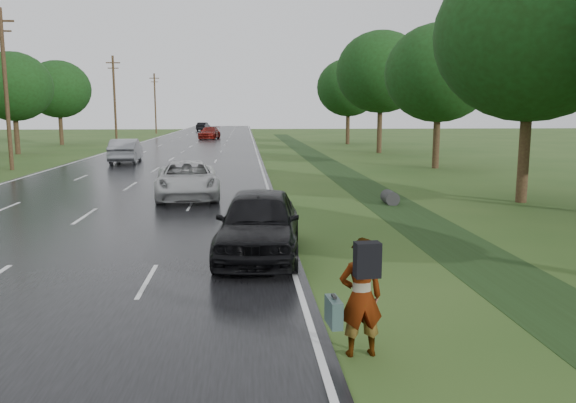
{
  "coord_description": "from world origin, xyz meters",
  "views": [
    {
      "loc": [
        5.65,
        -12.01,
        3.69
      ],
      "look_at": [
        6.8,
        2.83,
        1.3
      ],
      "focal_mm": 35.0,
      "sensor_mm": 36.0,
      "label": 1
    }
  ],
  "objects_px": {
    "pedestrian": "(360,296)",
    "white_pickup": "(187,180)",
    "silver_sedan": "(126,151)",
    "dark_sedan": "(259,223)"
  },
  "relations": [
    {
      "from": "dark_sedan",
      "to": "white_pickup",
      "type": "bearing_deg",
      "value": 110.9
    },
    {
      "from": "dark_sedan",
      "to": "silver_sedan",
      "type": "bearing_deg",
      "value": 113.38
    },
    {
      "from": "pedestrian",
      "to": "silver_sedan",
      "type": "bearing_deg",
      "value": -77.93
    },
    {
      "from": "pedestrian",
      "to": "white_pickup",
      "type": "distance_m",
      "value": 16.65
    },
    {
      "from": "pedestrian",
      "to": "white_pickup",
      "type": "height_order",
      "value": "pedestrian"
    },
    {
      "from": "pedestrian",
      "to": "silver_sedan",
      "type": "distance_m",
      "value": 34.89
    },
    {
      "from": "dark_sedan",
      "to": "pedestrian",
      "type": "bearing_deg",
      "value": -71.95
    },
    {
      "from": "dark_sedan",
      "to": "silver_sedan",
      "type": "relative_size",
      "value": 0.96
    },
    {
      "from": "silver_sedan",
      "to": "white_pickup",
      "type": "bearing_deg",
      "value": 105.98
    },
    {
      "from": "pedestrian",
      "to": "white_pickup",
      "type": "xyz_separation_m",
      "value": [
        -4.17,
        16.12,
        -0.14
      ]
    }
  ]
}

